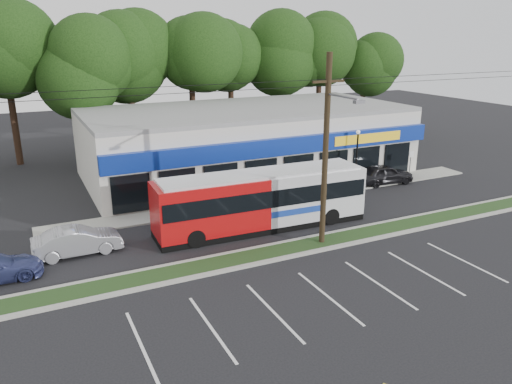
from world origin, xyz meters
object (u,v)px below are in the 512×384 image
object	(u,v)px
metrobus	(262,199)
pedestrian_b	(357,188)
lamp_post	(357,152)
car_dark	(384,174)
utility_pole	(324,146)
pedestrian_a	(288,191)
car_silver	(77,241)
sign_post	(411,160)

from	to	relation	value
metrobus	pedestrian_b	xyz separation A→B (m)	(7.86, 1.50, -0.84)
lamp_post	pedestrian_b	size ratio (longest dim) A/B	2.27
car_dark	pedestrian_b	size ratio (longest dim) A/B	2.35
utility_pole	pedestrian_b	distance (m)	9.16
utility_pole	lamp_post	xyz separation A→B (m)	(8.17, 7.87, -2.74)
utility_pole	pedestrian_a	world-z (taller)	utility_pole
pedestrian_a	utility_pole	bearing A→B (deg)	56.63
pedestrian_b	lamp_post	bearing A→B (deg)	-122.59
pedestrian_b	pedestrian_a	bearing A→B (deg)	-18.16
lamp_post	car_silver	xyz separation A→B (m)	(-20.00, -3.47, -1.95)
sign_post	car_dark	world-z (taller)	sign_post
utility_pole	sign_post	bearing A→B (deg)	30.15
metrobus	car_dark	bearing A→B (deg)	20.07
metrobus	car_silver	world-z (taller)	metrobus
metrobus	pedestrian_b	world-z (taller)	metrobus
utility_pole	sign_post	size ratio (longest dim) A/B	22.47
sign_post	car_dark	xyz separation A→B (m)	(-2.54, -0.07, -0.80)
lamp_post	car_dark	bearing A→B (deg)	-6.95
car_silver	pedestrian_a	world-z (taller)	pedestrian_a
pedestrian_a	pedestrian_b	world-z (taller)	pedestrian_b
metrobus	car_silver	xyz separation A→B (m)	(-10.14, 0.83, -1.06)
car_silver	sign_post	bearing A→B (deg)	-83.83
sign_post	metrobus	bearing A→B (deg)	-164.67
utility_pole	metrobus	xyz separation A→B (m)	(-1.69, 3.57, -3.63)
sign_post	car_dark	size ratio (longest dim) A/B	0.50
lamp_post	car_dark	distance (m)	3.13
car_dark	car_silver	world-z (taller)	car_dark
utility_pole	pedestrian_a	size ratio (longest dim) A/B	28.99
metrobus	car_dark	world-z (taller)	metrobus
pedestrian_b	utility_pole	bearing A→B (deg)	42.39
sign_post	pedestrian_b	world-z (taller)	sign_post
pedestrian_b	car_dark	bearing A→B (deg)	-147.78
car_dark	pedestrian_a	distance (m)	8.84
pedestrian_b	sign_post	bearing A→B (deg)	-156.85
car_dark	metrobus	bearing A→B (deg)	113.62
car_silver	pedestrian_b	distance (m)	18.01
sign_post	metrobus	size ratio (longest dim) A/B	0.18
utility_pole	car_silver	size ratio (longest dim) A/B	11.42
utility_pole	car_silver	bearing A→B (deg)	159.59
lamp_post	car_dark	world-z (taller)	lamp_post
sign_post	pedestrian_b	distance (m)	7.48
lamp_post	pedestrian_a	size ratio (longest dim) A/B	2.46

